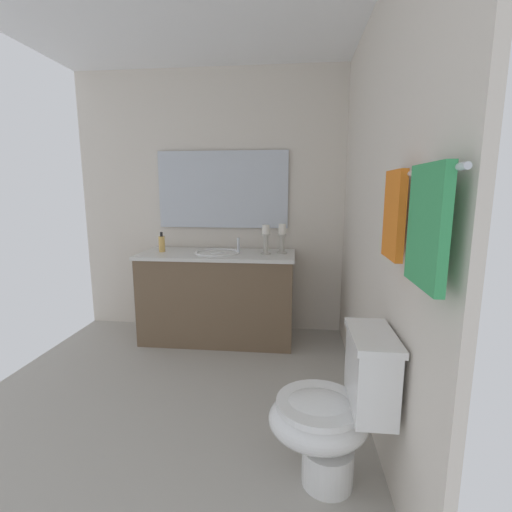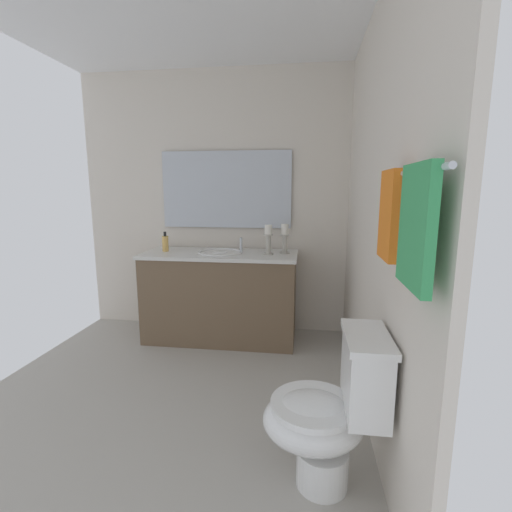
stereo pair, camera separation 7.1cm
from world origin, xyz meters
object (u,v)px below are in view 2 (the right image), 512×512
Objects in this scene: candle_holder_short at (268,239)px; towel_near_vanity at (389,215)px; candle_holder_tall at (285,238)px; sink_basin at (220,257)px; mirror at (226,190)px; towel_bar at (409,173)px; toilet at (328,413)px; towel_center at (416,227)px; soap_bottle at (165,243)px; vanity_cabinet at (221,296)px.

candle_holder_short is 0.73× the size of towel_near_vanity.
sink_basin is at bearing -85.27° from candle_holder_tall.
towel_bar is (2.11, 1.10, 0.06)m from mirror.
toilet is (1.91, 0.88, -0.99)m from mirror.
candle_holder_tall reaches higher than candle_holder_short.
towel_near_vanity reaches higher than candle_holder_short.
sink_basin is 1.54× the size of candle_holder_tall.
candle_holder_tall is 0.35× the size of towel_bar.
towel_bar is (1.83, 1.10, 0.65)m from sink_basin.
towel_bar reaches higher than candle_holder_short.
sink_basin is at bearing -151.73° from toilet.
candle_holder_short reaches higher than toilet.
towel_center is (2.29, 1.08, -0.11)m from mirror.
candle_holder_short is at bearing -164.62° from toilet.
towel_bar is 2.13× the size of towel_near_vanity.
candle_holder_tall is at bearing -164.36° from towel_bar.
candle_holder_tall is (-0.05, 0.57, 0.18)m from sink_basin.
towel_near_vanity reaches higher than candle_holder_tall.
candle_holder_tall is (0.23, 0.57, -0.42)m from mirror.
mirror is at bearing -150.62° from towel_near_vanity.
towel_center reaches higher than soap_bottle.
toilet is 0.99m from towel_center.
soap_bottle reaches higher than sink_basin.
towel_near_vanity is at bearing 16.73° from candle_holder_tall.
mirror is at bearing 179.99° from vanity_cabinet.
soap_bottle is at bearing -135.95° from towel_near_vanity.
towel_near_vanity reaches higher than toilet.
mirror is 4.73× the size of candle_holder_tall.
mirror is at bearing -112.10° from candle_holder_tall.
candle_holder_tall is at bearing 94.72° from vanity_cabinet.
towel_near_vanity is 0.38m from towel_center.
sink_basin reaches higher than vanity_cabinet.
mirror is 2.20m from towel_near_vanity.
vanity_cabinet is 0.79m from candle_holder_tall.
towel_near_vanity is (1.65, 1.59, 0.38)m from soap_bottle.
candle_holder_tall is at bearing 91.92° from soap_bottle.
sink_basin is 1.89m from toilet.
candle_holder_tall is at bearing -163.27° from towel_near_vanity.
candle_holder_tall is 0.70× the size of towel_center.
vanity_cabinet is 3.45× the size of sink_basin.
mirror is 1.64× the size of toilet.
towel_bar is at bearing 30.99° from sink_basin.
towel_near_vanity reaches higher than sink_basin.
candle_holder_tall is 1.09m from soap_bottle.
towel_near_vanity is at bearing 86.77° from toilet.
soap_bottle is (0.04, -1.09, -0.06)m from candle_holder_tall.
towel_near_vanity is at bearing 29.38° from mirror.
toilet is at bearing -132.00° from towel_bar.
towel_center is at bearing 38.21° from soap_bottle.
vanity_cabinet is at bearing -93.39° from candle_holder_short.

